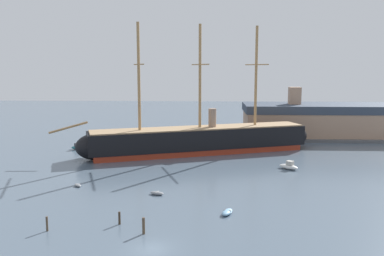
{
  "coord_description": "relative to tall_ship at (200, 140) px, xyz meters",
  "views": [
    {
      "loc": [
        6.36,
        -42.94,
        20.15
      ],
      "look_at": [
        3.09,
        34.85,
        8.52
      ],
      "focal_mm": 38.24,
      "sensor_mm": 36.0,
      "label": 1
    }
  ],
  "objects": [
    {
      "name": "dinghy_near_centre",
      "position": [
        -6.08,
        -32.22,
        -2.98
      ],
      "size": [
        2.49,
        1.72,
        0.54
      ],
      "color": "gray",
      "rests_on": "ground"
    },
    {
      "name": "dockside_warehouse_right",
      "position": [
        33.37,
        23.39,
        1.54
      ],
      "size": [
        45.6,
        18.59,
        14.49
      ],
      "color": "#565659",
      "rests_on": "ground"
    },
    {
      "name": "mooring_piling_nearest",
      "position": [
        -5.74,
        -47.67,
        -2.22
      ],
      "size": [
        0.35,
        0.35,
        2.07
      ],
      "primitive_type": "cylinder",
      "color": "#4C3D2D",
      "rests_on": "ground"
    },
    {
      "name": "dinghy_mid_left",
      "position": [
        -20.15,
        -28.26,
        -3.03
      ],
      "size": [
        1.84,
        1.93,
        0.44
      ],
      "color": "gray",
      "rests_on": "ground"
    },
    {
      "name": "mooring_piling_left_pair",
      "position": [
        -9.35,
        -44.75,
        -2.41
      ],
      "size": [
        0.3,
        0.3,
        1.68
      ],
      "primitive_type": "cylinder",
      "color": "#382B1E",
      "rests_on": "ground"
    },
    {
      "name": "motorboat_alongside_stern",
      "position": [
        18.09,
        -14.68,
        -2.65
      ],
      "size": [
        4.15,
        3.98,
        1.71
      ],
      "color": "silver",
      "rests_on": "ground"
    },
    {
      "name": "dinghy_foreground_right",
      "position": [
        4.74,
        -40.51,
        -2.93
      ],
      "size": [
        2.1,
        2.93,
        0.63
      ],
      "color": "#7FB2D6",
      "rests_on": "ground"
    },
    {
      "name": "ground_plane",
      "position": [
        -4.22,
        -51.81,
        -3.25
      ],
      "size": [
        400.0,
        400.0,
        0.0
      ],
      "primitive_type": "plane",
      "color": "#4C5B6B"
    },
    {
      "name": "tall_ship",
      "position": [
        0.0,
        0.0,
        0.0
      ],
      "size": [
        59.67,
        25.4,
        29.84
      ],
      "color": "maroon",
      "rests_on": "ground"
    },
    {
      "name": "motorboat_far_left",
      "position": [
        -29.98,
        2.73,
        -2.66
      ],
      "size": [
        4.27,
        2.61,
        1.67
      ],
      "color": "#236670",
      "rests_on": "ground"
    },
    {
      "name": "mooring_piling_right_pair",
      "position": [
        -17.84,
        -47.29,
        -2.32
      ],
      "size": [
        0.27,
        0.27,
        1.86
      ],
      "primitive_type": "cylinder",
      "color": "#4C3D2D",
      "rests_on": "ground"
    }
  ]
}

